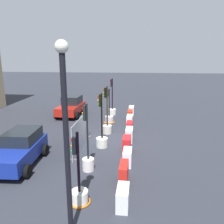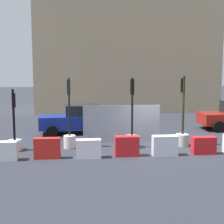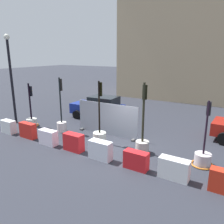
{
  "view_description": "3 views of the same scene",
  "coord_description": "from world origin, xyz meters",
  "px_view_note": "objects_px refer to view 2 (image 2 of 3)",
  "views": [
    {
      "loc": [
        -14.02,
        -1.7,
        5.44
      ],
      "look_at": [
        1.51,
        -0.08,
        1.53
      ],
      "focal_mm": 36.34,
      "sensor_mm": 36.0,
      "label": 1
    },
    {
      "loc": [
        -3.93,
        -14.54,
        3.64
      ],
      "look_at": [
        -2.12,
        0.47,
        1.69
      ],
      "focal_mm": 51.43,
      "sensor_mm": 36.0,
      "label": 2
    },
    {
      "loc": [
        5.27,
        -9.14,
        4.69
      ],
      "look_at": [
        -0.48,
        0.38,
        1.77
      ],
      "focal_mm": 36.15,
      "sensor_mm": 36.0,
      "label": 3
    }
  ],
  "objects_px": {
    "traffic_light_2": "(132,136)",
    "construction_barrier_4": "(165,146)",
    "traffic_light_3": "(182,132)",
    "car_blue_estate": "(75,119)",
    "construction_barrier_0": "(5,151)",
    "construction_barrier_3": "(127,146)",
    "traffic_light_0": "(15,141)",
    "construction_barrier_1": "(47,148)",
    "traffic_light_1": "(70,135)",
    "construction_barrier_2": "(89,149)",
    "construction_barrier_5": "(204,145)"
  },
  "relations": [
    {
      "from": "traffic_light_2",
      "to": "construction_barrier_4",
      "type": "xyz_separation_m",
      "value": [
        1.14,
        -1.63,
        -0.13
      ]
    },
    {
      "from": "traffic_light_3",
      "to": "construction_barrier_4",
      "type": "relative_size",
      "value": 3.13
    },
    {
      "from": "car_blue_estate",
      "to": "construction_barrier_0",
      "type": "bearing_deg",
      "value": -118.05
    },
    {
      "from": "construction_barrier_3",
      "to": "construction_barrier_4",
      "type": "relative_size",
      "value": 0.95
    },
    {
      "from": "traffic_light_0",
      "to": "traffic_light_2",
      "type": "xyz_separation_m",
      "value": [
        5.46,
        -0.05,
        0.1
      ]
    },
    {
      "from": "construction_barrier_0",
      "to": "construction_barrier_3",
      "type": "distance_m",
      "value": 5.05
    },
    {
      "from": "traffic_light_0",
      "to": "traffic_light_3",
      "type": "bearing_deg",
      "value": -0.49
    },
    {
      "from": "construction_barrier_0",
      "to": "construction_barrier_3",
      "type": "bearing_deg",
      "value": 0.74
    },
    {
      "from": "traffic_light_0",
      "to": "construction_barrier_3",
      "type": "distance_m",
      "value": 5.21
    },
    {
      "from": "traffic_light_2",
      "to": "car_blue_estate",
      "type": "relative_size",
      "value": 0.85
    },
    {
      "from": "construction_barrier_0",
      "to": "car_blue_estate",
      "type": "bearing_deg",
      "value": 61.95
    },
    {
      "from": "construction_barrier_1",
      "to": "traffic_light_0",
      "type": "bearing_deg",
      "value": 135.1
    },
    {
      "from": "traffic_light_1",
      "to": "car_blue_estate",
      "type": "height_order",
      "value": "traffic_light_1"
    },
    {
      "from": "traffic_light_2",
      "to": "construction_barrier_4",
      "type": "distance_m",
      "value": 1.99
    },
    {
      "from": "traffic_light_2",
      "to": "construction_barrier_2",
      "type": "xyz_separation_m",
      "value": [
        -2.15,
        -1.64,
        -0.16
      ]
    },
    {
      "from": "construction_barrier_1",
      "to": "traffic_light_3",
      "type": "bearing_deg",
      "value": 13.5
    },
    {
      "from": "construction_barrier_3",
      "to": "construction_barrier_4",
      "type": "height_order",
      "value": "construction_barrier_3"
    },
    {
      "from": "traffic_light_2",
      "to": "construction_barrier_1",
      "type": "relative_size",
      "value": 3.03
    },
    {
      "from": "traffic_light_2",
      "to": "construction_barrier_0",
      "type": "distance_m",
      "value": 5.78
    },
    {
      "from": "construction_barrier_2",
      "to": "construction_barrier_0",
      "type": "bearing_deg",
      "value": 179.38
    },
    {
      "from": "construction_barrier_0",
      "to": "construction_barrier_5",
      "type": "bearing_deg",
      "value": -0.0
    },
    {
      "from": "construction_barrier_4",
      "to": "construction_barrier_5",
      "type": "relative_size",
      "value": 1.05
    },
    {
      "from": "traffic_light_1",
      "to": "car_blue_estate",
      "type": "relative_size",
      "value": 0.84
    },
    {
      "from": "construction_barrier_5",
      "to": "car_blue_estate",
      "type": "distance_m",
      "value": 7.78
    },
    {
      "from": "construction_barrier_0",
      "to": "construction_barrier_5",
      "type": "xyz_separation_m",
      "value": [
        8.46,
        -0.0,
        -0.01
      ]
    },
    {
      "from": "construction_barrier_4",
      "to": "construction_barrier_1",
      "type": "bearing_deg",
      "value": 178.99
    },
    {
      "from": "traffic_light_2",
      "to": "construction_barrier_1",
      "type": "height_order",
      "value": "traffic_light_2"
    },
    {
      "from": "traffic_light_2",
      "to": "traffic_light_3",
      "type": "distance_m",
      "value": 2.49
    },
    {
      "from": "traffic_light_3",
      "to": "construction_barrier_0",
      "type": "height_order",
      "value": "traffic_light_3"
    },
    {
      "from": "traffic_light_3",
      "to": "construction_barrier_5",
      "type": "height_order",
      "value": "traffic_light_3"
    },
    {
      "from": "traffic_light_1",
      "to": "construction_barrier_1",
      "type": "xyz_separation_m",
      "value": [
        -0.91,
        -1.78,
        -0.18
      ]
    },
    {
      "from": "construction_barrier_1",
      "to": "construction_barrier_2",
      "type": "height_order",
      "value": "construction_barrier_1"
    },
    {
      "from": "car_blue_estate",
      "to": "traffic_light_3",
      "type": "bearing_deg",
      "value": -36.67
    },
    {
      "from": "traffic_light_0",
      "to": "construction_barrier_4",
      "type": "relative_size",
      "value": 2.59
    },
    {
      "from": "traffic_light_3",
      "to": "construction_barrier_2",
      "type": "bearing_deg",
      "value": -160.74
    },
    {
      "from": "traffic_light_3",
      "to": "construction_barrier_0",
      "type": "bearing_deg",
      "value": -168.84
    },
    {
      "from": "traffic_light_1",
      "to": "traffic_light_2",
      "type": "height_order",
      "value": "traffic_light_2"
    },
    {
      "from": "construction_barrier_5",
      "to": "car_blue_estate",
      "type": "height_order",
      "value": "car_blue_estate"
    },
    {
      "from": "construction_barrier_3",
      "to": "construction_barrier_5",
      "type": "xyz_separation_m",
      "value": [
        3.41,
        -0.07,
        -0.05
      ]
    },
    {
      "from": "traffic_light_1",
      "to": "construction_barrier_5",
      "type": "xyz_separation_m",
      "value": [
        5.86,
        -1.84,
        -0.23
      ]
    },
    {
      "from": "traffic_light_3",
      "to": "construction_barrier_0",
      "type": "relative_size",
      "value": 3.47
    },
    {
      "from": "construction_barrier_2",
      "to": "construction_barrier_3",
      "type": "relative_size",
      "value": 1.02
    },
    {
      "from": "construction_barrier_5",
      "to": "traffic_light_2",
      "type": "bearing_deg",
      "value": 151.19
    },
    {
      "from": "traffic_light_3",
      "to": "construction_barrier_4",
      "type": "height_order",
      "value": "traffic_light_3"
    },
    {
      "from": "traffic_light_0",
      "to": "construction_barrier_0",
      "type": "bearing_deg",
      "value": -93.01
    },
    {
      "from": "traffic_light_3",
      "to": "car_blue_estate",
      "type": "xyz_separation_m",
      "value": [
        -5.15,
        3.83,
        0.16
      ]
    },
    {
      "from": "traffic_light_0",
      "to": "construction_barrier_2",
      "type": "xyz_separation_m",
      "value": [
        3.31,
        -1.69,
        -0.06
      ]
    },
    {
      "from": "traffic_light_0",
      "to": "car_blue_estate",
      "type": "distance_m",
      "value": 4.71
    },
    {
      "from": "traffic_light_2",
      "to": "construction_barrier_2",
      "type": "distance_m",
      "value": 2.71
    },
    {
      "from": "construction_barrier_0",
      "to": "construction_barrier_2",
      "type": "relative_size",
      "value": 0.93
    }
  ]
}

